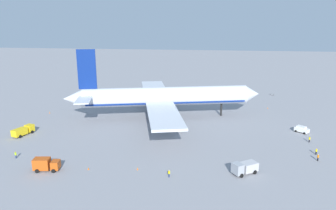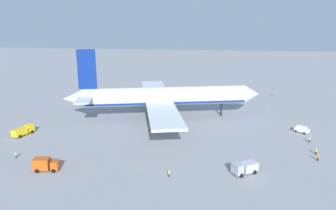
# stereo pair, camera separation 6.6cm
# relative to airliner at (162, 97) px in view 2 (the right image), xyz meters

# --- Properties ---
(ground_plane) EXTENTS (600.00, 600.00, 0.00)m
(ground_plane) POSITION_rel_airliner_xyz_m (1.25, 0.37, -7.40)
(ground_plane) COLOR gray
(airliner) EXTENTS (67.03, 66.38, 23.93)m
(airliner) POSITION_rel_airliner_xyz_m (0.00, 0.00, 0.00)
(airliner) COLOR silver
(airliner) RESTS_ON ground
(service_truck_0) EXTENTS (5.88, 3.33, 2.90)m
(service_truck_0) POSITION_rel_airliner_xyz_m (-18.62, -44.33, -5.85)
(service_truck_0) COLOR #BF4C14
(service_truck_0) RESTS_ON ground
(service_truck_1) EXTENTS (6.07, 5.33, 2.75)m
(service_truck_1) POSITION_rel_airliner_xyz_m (25.05, -38.86, -5.95)
(service_truck_1) COLOR #999EA5
(service_truck_1) RESTS_ON ground
(service_truck_2) EXTENTS (3.85, 7.13, 2.51)m
(service_truck_2) POSITION_rel_airliner_xyz_m (-37.45, -24.03, -6.01)
(service_truck_2) COLOR yellow
(service_truck_2) RESTS_ON ground
(service_van) EXTENTS (4.27, 4.04, 1.97)m
(service_van) POSITION_rel_airliner_xyz_m (44.17, -8.74, -6.37)
(service_van) COLOR white
(service_van) RESTS_ON ground
(baggage_cart_0) EXTENTS (1.88, 3.19, 0.40)m
(baggage_cart_0) POSITION_rel_airliner_xyz_m (43.83, 43.82, -7.14)
(baggage_cart_0) COLOR gray
(baggage_cart_0) RESTS_ON ground
(ground_worker_1) EXTENTS (0.54, 0.54, 1.73)m
(ground_worker_1) POSITION_rel_airliner_xyz_m (-29.39, -39.38, -6.52)
(ground_worker_1) COLOR navy
(ground_worker_1) RESTS_ON ground
(ground_worker_2) EXTENTS (0.46, 0.46, 1.66)m
(ground_worker_2) POSITION_rel_airliner_xyz_m (43.62, -25.55, -6.56)
(ground_worker_2) COLOR black
(ground_worker_2) RESTS_ON ground
(ground_worker_3) EXTENTS (0.51, 0.51, 1.67)m
(ground_worker_3) POSITION_rel_airliner_xyz_m (9.00, -43.10, -6.56)
(ground_worker_3) COLOR navy
(ground_worker_3) RESTS_ON ground
(ground_worker_4) EXTENTS (0.55, 0.55, 1.72)m
(ground_worker_4) POSITION_rel_airliner_xyz_m (42.91, -29.40, -6.52)
(ground_worker_4) COLOR black
(ground_worker_4) RESTS_ON ground
(ground_worker_5) EXTENTS (0.57, 0.57, 1.70)m
(ground_worker_5) POSITION_rel_airliner_xyz_m (44.27, -16.96, -6.54)
(ground_worker_5) COLOR black
(ground_worker_5) RESTS_ON ground
(traffic_cone_0) EXTENTS (0.36, 0.36, 0.55)m
(traffic_cone_0) POSITION_rel_airliner_xyz_m (-41.95, -1.19, -7.13)
(traffic_cone_0) COLOR orange
(traffic_cone_0) RESTS_ON ground
(traffic_cone_1) EXTENTS (0.36, 0.36, 0.55)m
(traffic_cone_1) POSITION_rel_airliner_xyz_m (38.20, 17.95, -7.13)
(traffic_cone_1) COLOR orange
(traffic_cone_1) RESTS_ON ground
(traffic_cone_2) EXTENTS (0.36, 0.36, 0.55)m
(traffic_cone_2) POSITION_rel_airliner_xyz_m (1.47, -40.77, -7.13)
(traffic_cone_2) COLOR orange
(traffic_cone_2) RESTS_ON ground
(traffic_cone_3) EXTENTS (0.36, 0.36, 0.55)m
(traffic_cone_3) POSITION_rel_airliner_xyz_m (-9.46, -42.45, -7.13)
(traffic_cone_3) COLOR orange
(traffic_cone_3) RESTS_ON ground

